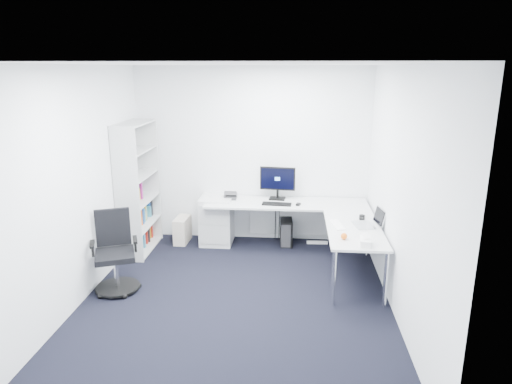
# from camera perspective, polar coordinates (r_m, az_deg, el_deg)

# --- Properties ---
(ground) EXTENTS (4.20, 4.20, 0.00)m
(ground) POSITION_cam_1_polar(r_m,az_deg,el_deg) (5.55, -2.52, -13.38)
(ground) COLOR black
(ceiling) EXTENTS (4.20, 4.20, 0.00)m
(ceiling) POSITION_cam_1_polar(r_m,az_deg,el_deg) (4.87, -2.91, 15.70)
(ceiling) COLOR white
(wall_back) EXTENTS (3.60, 0.02, 2.70)m
(wall_back) POSITION_cam_1_polar(r_m,az_deg,el_deg) (7.08, -0.50, 4.61)
(wall_back) COLOR white
(wall_back) RESTS_ON ground
(wall_front) EXTENTS (3.60, 0.02, 2.70)m
(wall_front) POSITION_cam_1_polar(r_m,az_deg,el_deg) (3.10, -7.81, -9.95)
(wall_front) COLOR white
(wall_front) RESTS_ON ground
(wall_left) EXTENTS (0.02, 4.20, 2.70)m
(wall_left) POSITION_cam_1_polar(r_m,az_deg,el_deg) (5.57, -21.39, 0.58)
(wall_left) COLOR white
(wall_left) RESTS_ON ground
(wall_right) EXTENTS (0.02, 4.20, 2.70)m
(wall_right) POSITION_cam_1_polar(r_m,az_deg,el_deg) (5.14, 17.63, -0.26)
(wall_right) COLOR white
(wall_right) RESTS_ON ground
(l_desk) EXTENTS (2.43, 1.36, 0.71)m
(l_desk) POSITION_cam_1_polar(r_m,az_deg,el_deg) (6.64, 3.71, -5.08)
(l_desk) COLOR silver
(l_desk) RESTS_ON ground
(drawer_pedestal) EXTENTS (0.48, 0.60, 0.74)m
(drawer_pedestal) POSITION_cam_1_polar(r_m,az_deg,el_deg) (7.18, -4.87, -3.40)
(drawer_pedestal) COLOR silver
(drawer_pedestal) RESTS_ON ground
(bookshelf) EXTENTS (0.37, 0.96, 1.92)m
(bookshelf) POSITION_cam_1_polar(r_m,az_deg,el_deg) (6.89, -14.58, 0.49)
(bookshelf) COLOR #B8BABA
(bookshelf) RESTS_ON ground
(task_chair) EXTENTS (0.72, 0.72, 0.99)m
(task_chair) POSITION_cam_1_polar(r_m,az_deg,el_deg) (5.82, -17.24, -7.31)
(task_chair) COLOR black
(task_chair) RESTS_ON ground
(black_pc_tower) EXTENTS (0.20, 0.42, 0.40)m
(black_pc_tower) POSITION_cam_1_polar(r_m,az_deg,el_deg) (7.13, 3.79, -4.96)
(black_pc_tower) COLOR black
(black_pc_tower) RESTS_ON ground
(beige_pc_tower) EXTENTS (0.21, 0.43, 0.40)m
(beige_pc_tower) POSITION_cam_1_polar(r_m,az_deg,el_deg) (7.28, -9.19, -4.69)
(beige_pc_tower) COLOR beige
(beige_pc_tower) RESTS_ON ground
(power_strip) EXTENTS (0.33, 0.07, 0.04)m
(power_strip) POSITION_cam_1_polar(r_m,az_deg,el_deg) (7.24, 7.65, -6.27)
(power_strip) COLOR white
(power_strip) RESTS_ON ground
(monitor) EXTENTS (0.56, 0.23, 0.52)m
(monitor) POSITION_cam_1_polar(r_m,az_deg,el_deg) (6.95, 2.69, 1.15)
(monitor) COLOR black
(monitor) RESTS_ON l_desk
(black_keyboard) EXTENTS (0.44, 0.18, 0.02)m
(black_keyboard) POSITION_cam_1_polar(r_m,az_deg,el_deg) (6.73, 2.60, -1.51)
(black_keyboard) COLOR black
(black_keyboard) RESTS_ON l_desk
(mouse) EXTENTS (0.08, 0.10, 0.03)m
(mouse) POSITION_cam_1_polar(r_m,az_deg,el_deg) (6.73, 5.31, -1.54)
(mouse) COLOR black
(mouse) RESTS_ON l_desk
(desk_phone) EXTENTS (0.19, 0.19, 0.13)m
(desk_phone) POSITION_cam_1_polar(r_m,az_deg,el_deg) (7.03, -3.19, -0.34)
(desk_phone) COLOR #2B2C2E
(desk_phone) RESTS_ON l_desk
(laptop) EXTENTS (0.38, 0.38, 0.24)m
(laptop) POSITION_cam_1_polar(r_m,az_deg,el_deg) (5.97, 13.36, -3.06)
(laptop) COLOR #BABDC1
(laptop) RESTS_ON l_desk
(white_keyboard) EXTENTS (0.18, 0.41, 0.01)m
(white_keyboard) POSITION_cam_1_polar(r_m,az_deg,el_deg) (5.95, 10.12, -4.06)
(white_keyboard) COLOR white
(white_keyboard) RESTS_ON l_desk
(headphones) EXTENTS (0.14, 0.19, 0.05)m
(headphones) POSITION_cam_1_polar(r_m,az_deg,el_deg) (6.29, 13.11, -3.01)
(headphones) COLOR black
(headphones) RESTS_ON l_desk
(orange_fruit) EXTENTS (0.08, 0.08, 0.08)m
(orange_fruit) POSITION_cam_1_polar(r_m,az_deg,el_deg) (5.48, 10.94, -5.45)
(orange_fruit) COLOR #DC6013
(orange_fruit) RESTS_ON l_desk
(tissue_box) EXTENTS (0.14, 0.24, 0.08)m
(tissue_box) POSITION_cam_1_polar(r_m,az_deg,el_deg) (5.36, 13.51, -6.08)
(tissue_box) COLOR white
(tissue_box) RESTS_ON l_desk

